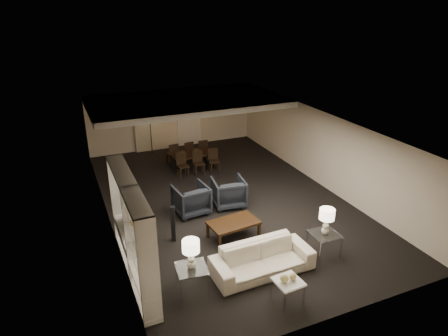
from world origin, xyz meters
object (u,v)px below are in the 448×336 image
sofa (262,259)px  armchair_left (191,199)px  pendant_light (195,113)px  table_lamp_left (191,254)px  chair_nl (183,165)px  chair_fl (172,153)px  side_table_left (192,279)px  floor_speaker (173,224)px  marble_table (287,291)px  dining_table (193,160)px  television (126,217)px  floor_lamp (151,133)px  chair_nm (199,163)px  table_lamp_right (326,222)px  chair_fr (202,149)px  vase_amber (134,222)px  side_table_right (324,244)px  chair_nr (214,160)px  armchair_right (228,192)px  chair_fm (187,151)px  vase_blue (144,261)px  coffee_table (233,229)px

sofa → armchair_left: bearing=98.9°
pendant_light → table_lamp_left: bearing=-110.0°
sofa → chair_nl: 5.93m
sofa → chair_fl: 7.23m
side_table_left → floor_speaker: floor_speaker is taller
pendant_light → chair_nl: 2.14m
marble_table → dining_table: (0.59, 7.68, 0.01)m
television → chair_fl: bearing=-26.6°
armchair_left → dining_table: size_ratio=0.60×
table_lamp_left → floor_lamp: size_ratio=0.41×
dining_table → table_lamp_left: bearing=-113.5°
table_lamp_left → chair_nm: bearing=68.9°
side_table_left → table_lamp_right: size_ratio=0.97×
marble_table → chair_nl: size_ratio=0.64×
table_lamp_right → chair_fr: 7.27m
floor_speaker → table_lamp_left: bearing=-75.6°
vase_amber → side_table_right: bearing=-7.0°
television → chair_nr: bearing=-43.8°
armchair_right → side_table_right: bearing=116.1°
side_table_right → marble_table: (-1.70, -1.10, -0.03)m
armchair_right → chair_nl: 2.70m
sofa → floor_speaker: (-1.50, 2.06, 0.15)m
chair_nr → chair_fm: size_ratio=1.00×
vase_blue → floor_speaker: bearing=61.4°
pendant_light → floor_lamp: pendant_light is taller
pendant_light → dining_table: size_ratio=0.32×
table_lamp_left → floor_speaker: table_lamp_left is taller
vase_amber → table_lamp_right: bearing=-7.0°
table_lamp_right → chair_fm: table_lamp_right is taller
chair_nm → chair_nl: bearing=-176.4°
chair_fm → vase_blue: bearing=58.8°
marble_table → chair_nr: (1.19, 7.03, 0.15)m
vase_amber → floor_speaker: bearing=51.6°
side_table_left → chair_fr: bearing=68.2°
television → chair_nr: (3.87, 4.03, -0.64)m
side_table_right → armchair_left: bearing=124.9°
sofa → table_lamp_left: 1.80m
table_lamp_left → chair_nr: size_ratio=0.80×
armchair_left → vase_amber: (-2.11, -2.76, 1.21)m
sofa → coffee_table: sofa is taller
marble_table → vase_blue: vase_blue is taller
chair_fr → floor_lamp: 2.32m
table_lamp_left → table_lamp_right: size_ratio=1.00×
table_lamp_right → armchair_left: bearing=124.9°
armchair_left → television: bearing=28.7°
floor_speaker → chair_fr: (2.69, 5.17, -0.08)m
table_lamp_left → chair_nl: table_lamp_left is taller
chair_nm → chair_nr: bearing=3.6°
dining_table → television: bearing=-129.2°
chair_fm → floor_speaker: bearing=60.8°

